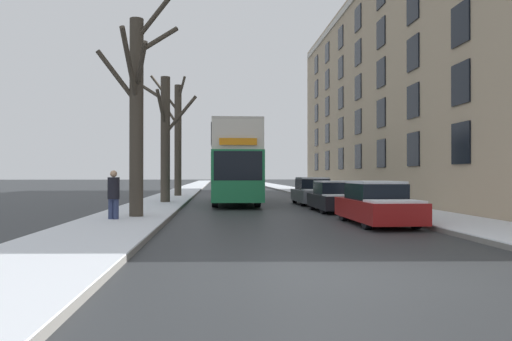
% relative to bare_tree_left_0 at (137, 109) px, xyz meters
% --- Properties ---
extents(ground_plane, '(320.00, 320.00, 0.00)m').
position_rel_bare_tree_left_0_xyz_m(ground_plane, '(5.14, -9.83, -3.97)').
color(ground_plane, '#303335').
extents(sidewalk_left, '(2.97, 130.00, 0.16)m').
position_rel_bare_tree_left_0_xyz_m(sidewalk_left, '(-0.32, 43.17, -3.89)').
color(sidewalk_left, slate).
rests_on(sidewalk_left, ground).
extents(sidewalk_right, '(2.97, 130.00, 0.16)m').
position_rel_bare_tree_left_0_xyz_m(sidewalk_right, '(10.61, 43.17, -3.89)').
color(sidewalk_right, slate).
rests_on(sidewalk_right, ground).
extents(terrace_facade_right, '(9.10, 41.90, 14.18)m').
position_rel_bare_tree_left_0_xyz_m(terrace_facade_right, '(16.59, 11.80, 3.13)').
color(terrace_facade_right, tan).
rests_on(terrace_facade_right, ground).
extents(bare_tree_left_0, '(2.93, 2.63, 8.16)m').
position_rel_bare_tree_left_0_xyz_m(bare_tree_left_0, '(0.00, 0.00, 0.00)').
color(bare_tree_left_0, '#423A30').
rests_on(bare_tree_left_0, ground).
extents(bare_tree_left_1, '(3.36, 2.18, 6.97)m').
position_rel_bare_tree_left_0_xyz_m(bare_tree_left_1, '(0.03, 9.40, -0.28)').
color(bare_tree_left_1, '#423A30').
rests_on(bare_tree_left_1, ground).
extents(bare_tree_left_2, '(2.60, 1.72, 8.67)m').
position_rel_bare_tree_left_0_xyz_m(bare_tree_left_2, '(0.03, 17.55, 0.31)').
color(bare_tree_left_2, '#423A30').
rests_on(bare_tree_left_2, ground).
extents(double_decker_bus, '(2.51, 11.34, 4.34)m').
position_rel_bare_tree_left_0_xyz_m(double_decker_bus, '(3.80, 10.57, -1.51)').
color(double_decker_bus, '#1E7A47').
rests_on(double_decker_bus, ground).
extents(parked_car_0, '(1.72, 4.59, 1.43)m').
position_rel_bare_tree_left_0_xyz_m(parked_car_0, '(8.08, -1.92, -3.31)').
color(parked_car_0, maroon).
rests_on(parked_car_0, ground).
extents(parked_car_1, '(1.80, 4.13, 1.37)m').
position_rel_bare_tree_left_0_xyz_m(parked_car_1, '(8.08, 3.83, -3.34)').
color(parked_car_1, black).
rests_on(parked_car_1, ground).
extents(parked_car_2, '(1.80, 4.46, 1.49)m').
position_rel_bare_tree_left_0_xyz_m(parked_car_2, '(8.08, 9.13, -3.29)').
color(parked_car_2, slate).
rests_on(parked_car_2, ground).
extents(oncoming_van, '(2.03, 5.44, 2.27)m').
position_rel_bare_tree_left_0_xyz_m(oncoming_van, '(4.10, 32.60, -2.74)').
color(oncoming_van, '#333842').
rests_on(oncoming_van, ground).
extents(pedestrian_left_sidewalk, '(0.39, 0.39, 1.78)m').
position_rel_bare_tree_left_0_xyz_m(pedestrian_left_sidewalk, '(-0.60, -1.02, -2.99)').
color(pedestrian_left_sidewalk, navy).
rests_on(pedestrian_left_sidewalk, ground).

